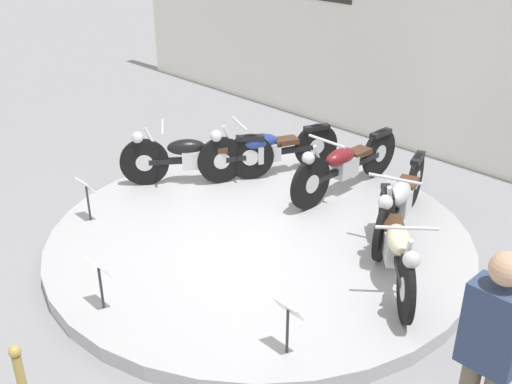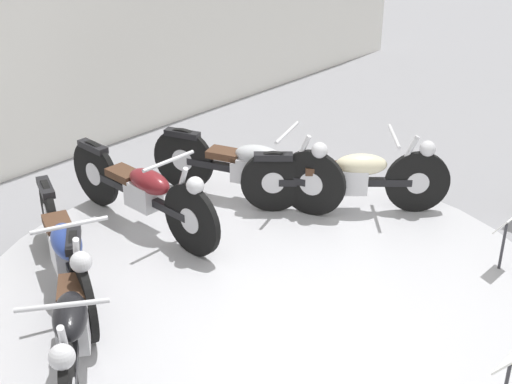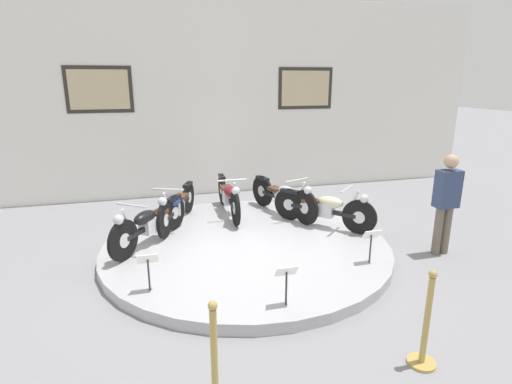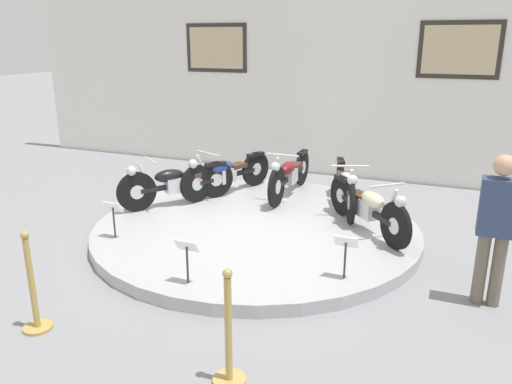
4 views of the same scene
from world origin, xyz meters
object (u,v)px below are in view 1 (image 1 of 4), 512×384
Objects in this scene: visitor_standing at (489,349)px; motorcycle_blue at (267,149)px; motorcycle_cream at (396,244)px; motorcycle_black at (194,155)px; motorcycle_silver at (400,199)px; motorcycle_maroon at (345,163)px; info_placard_front_right at (288,316)px; info_placard_front_centre at (99,273)px; info_placard_front_left at (87,191)px.

motorcycle_blue is at bearing 153.17° from visitor_standing.
motorcycle_black is at bearing -179.96° from motorcycle_cream.
visitor_standing reaches higher than motorcycle_silver.
motorcycle_maroon is 1.91m from motorcycle_cream.
motorcycle_silver is 2.40m from info_placard_front_right.
motorcycle_black is 3.16× the size of info_placard_front_centre.
motorcycle_blue is 1.24× the size of motorcycle_cream.
motorcycle_maroon is (1.52, 1.15, 0.01)m from motorcycle_black.
motorcycle_cream is (1.53, -1.15, -0.02)m from motorcycle_maroon.
motorcycle_blue is at bearing 137.84° from info_placard_front_right.
motorcycle_black is 0.85× the size of motorcycle_silver.
info_placard_front_left is (-1.55, -2.67, -0.02)m from motorcycle_maroon.
motorcycle_silver is 3.71× the size of info_placard_front_left.
motorcycle_silver is 1.17× the size of visitor_standing.
motorcycle_black is 2.74m from info_placard_front_centre.
motorcycle_blue is 0.92× the size of motorcycle_maroon.
info_placard_front_left is 1.73m from info_placard_front_centre.
info_placard_front_centre is at bearing -26.13° from info_placard_front_left.
visitor_standing is (1.48, -1.22, 0.39)m from motorcycle_cream.
motorcycle_black is 0.81× the size of motorcycle_maroon.
motorcycle_black is 3.43m from info_placard_front_right.
visitor_standing is at bearing -39.52° from motorcycle_cream.
info_placard_front_centre is at bearing -160.67° from visitor_standing.
info_placard_front_right is 1.54m from visitor_standing.
motorcycle_blue is at bearing 108.37° from info_placard_front_centre.
info_placard_front_centre is (-1.03, -3.10, -0.02)m from motorcycle_silver.
visitor_standing is (1.46, 0.29, 0.39)m from info_placard_front_right.
info_placard_front_right is (0.53, -2.34, -0.02)m from motorcycle_silver.
motorcycle_blue is 3.26m from info_placard_front_centre.
motorcycle_black is at bearing 123.75° from info_placard_front_centre.
motorcycle_cream is (3.05, 0.00, -0.01)m from motorcycle_black.
info_placard_front_left is (-0.03, -1.52, -0.01)m from motorcycle_black.
motorcycle_silver reaches higher than motorcycle_cream.
motorcycle_cream is (0.50, -0.82, -0.02)m from motorcycle_silver.
visitor_standing is at bearing 11.42° from info_placard_front_right.
info_placard_front_right is (1.55, 0.76, 0.00)m from info_placard_front_centre.
motorcycle_maroon is 1.35× the size of motorcycle_cream.
motorcycle_silver is 3.71× the size of info_placard_front_right.
visitor_standing reaches higher than motorcycle_blue.
motorcycle_maroon is 3.89× the size of info_placard_front_centre.
motorcycle_blue is 3.48m from info_placard_front_right.
motorcycle_maroon and motorcycle_silver have the same top height.
motorcycle_maroon is 3.89× the size of info_placard_front_left.
motorcycle_silver is at bearing 134.16° from visitor_standing.
visitor_standing is (4.53, -1.22, 0.38)m from motorcycle_black.
info_placard_front_left is at bearing 180.00° from info_placard_front_right.
motorcycle_black is 0.88× the size of motorcycle_blue.
motorcycle_silver is (2.05, 0.00, 0.01)m from motorcycle_blue.
motorcycle_silver is (1.03, -0.33, 0.00)m from motorcycle_maroon.
motorcycle_blue is 2.05m from motorcycle_silver.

